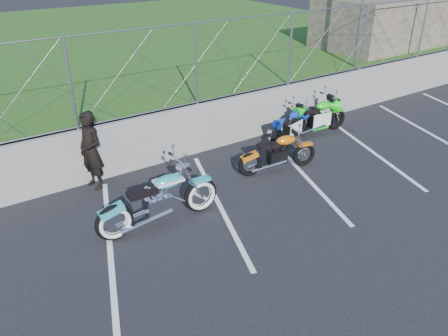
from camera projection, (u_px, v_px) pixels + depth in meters
ground at (247, 227)px, 8.46m from camera, size 90.00×90.00×0.00m
retaining_wall at (163, 136)px, 10.74m from camera, size 30.00×0.22×1.30m
grass_field at (54, 57)px, 18.11m from camera, size 30.00×20.00×1.30m
stone_building at (384, 21)px, 16.68m from camera, size 5.00×3.00×1.80m
chain_link_fence at (158, 70)px, 9.98m from camera, size 28.00×0.03×2.00m
sign_pole at (361, 18)px, 13.59m from camera, size 0.08×0.08×3.00m
parking_lines at (263, 188)px, 9.78m from camera, size 18.29×4.31×0.01m
cruiser_turquoise at (161, 201)px, 8.32m from camera, size 2.54×0.80×1.26m
naked_orange at (279, 154)px, 10.34m from camera, size 2.01×0.69×1.02m
sportbike_green at (318, 119)px, 12.33m from camera, size 2.08×0.74×1.08m
sportbike_blue at (292, 127)px, 11.87m from camera, size 1.83×0.72×0.97m
person_standing at (91, 151)px, 9.45m from camera, size 0.58×0.74×1.77m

